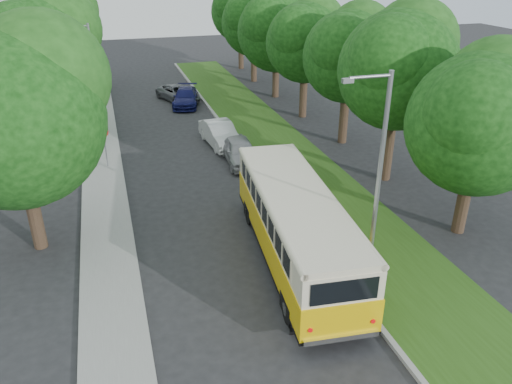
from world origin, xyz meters
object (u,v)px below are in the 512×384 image
object	(u,v)px
car_blue	(186,97)
car_grey	(178,93)
lamppost_far	(94,81)
car_white	(220,134)
car_silver	(240,151)
lamppost_near	(376,180)
vintage_bus	(295,228)

from	to	relation	value
car_blue	car_grey	size ratio (longest dim) A/B	1.01
lamppost_far	car_white	xyz separation A→B (m)	(7.26, -2.21, -3.36)
car_grey	car_white	bearing A→B (deg)	-106.14
lamppost_far	car_silver	size ratio (longest dim) A/B	1.73
lamppost_far	car_blue	size ratio (longest dim) A/B	1.61
lamppost_far	car_grey	size ratio (longest dim) A/B	1.62
car_white	car_blue	bearing A→B (deg)	87.76
car_silver	car_blue	xyz separation A→B (m)	(-0.99, 13.00, -0.06)
lamppost_near	vintage_bus	bearing A→B (deg)	128.74
car_silver	car_grey	distance (m)	14.69
lamppost_far	car_silver	world-z (taller)	lamppost_far
lamppost_near	car_blue	distance (m)	26.38
car_blue	car_grey	xyz separation A→B (m)	(-0.36, 1.63, -0.03)
lamppost_near	lamppost_far	bearing A→B (deg)	115.71
vintage_bus	car_white	world-z (taller)	vintage_bus
lamppost_far	vintage_bus	size ratio (longest dim) A/B	0.71
lamppost_far	car_white	bearing A→B (deg)	-16.95
car_white	car_blue	distance (m)	9.76
lamppost_far	car_grey	world-z (taller)	lamppost_far
lamppost_near	car_silver	size ratio (longest dim) A/B	1.85
car_grey	car_blue	bearing A→B (deg)	-98.37
car_silver	car_grey	size ratio (longest dim) A/B	0.93
car_silver	lamppost_far	bearing A→B (deg)	147.29
car_grey	lamppost_far	bearing A→B (deg)	-145.46
lamppost_near	car_white	xyz separation A→B (m)	(-1.64, 16.29, -3.62)
lamppost_far	car_grey	bearing A→B (deg)	55.28
lamppost_near	car_white	distance (m)	16.76
car_white	car_grey	world-z (taller)	car_white
lamppost_far	car_blue	xyz separation A→B (m)	(6.71, 7.53, -3.44)
lamppost_far	car_white	size ratio (longest dim) A/B	1.64
car_grey	vintage_bus	bearing A→B (deg)	-109.21
lamppost_near	car_blue	xyz separation A→B (m)	(-2.20, 26.03, -3.69)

